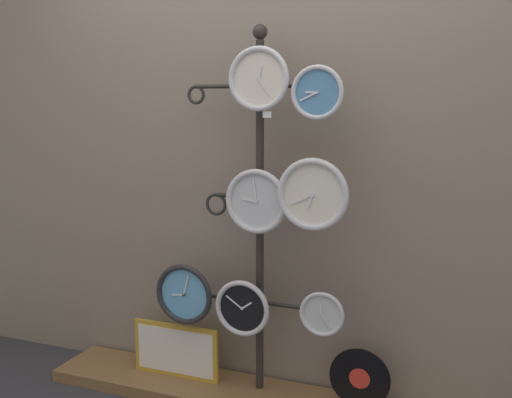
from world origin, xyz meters
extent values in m
cube|color=gray|center=(0.00, 0.57, 1.40)|extent=(4.40, 0.04, 2.80)
cube|color=brown|center=(0.00, 0.35, 0.03)|extent=(2.20, 0.36, 0.06)
cylinder|color=#282623|center=(0.00, 0.41, 0.01)|extent=(0.41, 0.41, 0.02)
cylinder|color=#282623|center=(0.00, 0.41, 0.89)|extent=(0.04, 0.04, 1.74)
sphere|color=#282623|center=(0.00, 0.41, 1.80)|extent=(0.07, 0.07, 0.07)
cylinder|color=#282623|center=(-0.17, 0.41, 1.55)|extent=(0.33, 0.02, 0.02)
torus|color=#282623|center=(-0.33, 0.41, 1.52)|extent=(0.09, 0.02, 0.09)
cylinder|color=#282623|center=(0.17, 0.41, 1.55)|extent=(0.33, 0.02, 0.02)
torus|color=#282623|center=(0.33, 0.41, 1.52)|extent=(0.09, 0.02, 0.09)
cylinder|color=#282623|center=(-0.12, 0.41, 1.03)|extent=(0.23, 0.02, 0.02)
torus|color=#282623|center=(-0.23, 0.41, 0.98)|extent=(0.11, 0.02, 0.11)
cylinder|color=#282623|center=(0.12, 0.41, 1.03)|extent=(0.23, 0.02, 0.02)
torus|color=#282623|center=(0.23, 0.41, 0.98)|extent=(0.11, 0.02, 0.11)
cylinder|color=#282623|center=(-0.16, 0.41, 0.51)|extent=(0.32, 0.02, 0.02)
torus|color=#282623|center=(-0.32, 0.41, 0.47)|extent=(0.09, 0.02, 0.09)
cylinder|color=#282623|center=(0.16, 0.41, 0.51)|extent=(0.32, 0.02, 0.02)
torus|color=#282623|center=(0.32, 0.41, 0.47)|extent=(0.09, 0.02, 0.09)
cylinder|color=silver|center=(0.03, 0.32, 1.58)|extent=(0.26, 0.02, 0.26)
torus|color=silver|center=(0.03, 0.31, 1.58)|extent=(0.29, 0.03, 0.29)
cylinder|color=silver|center=(0.03, 0.31, 1.58)|extent=(0.02, 0.01, 0.02)
cube|color=silver|center=(0.04, 0.31, 1.61)|extent=(0.02, 0.00, 0.06)
cube|color=silver|center=(0.06, 0.31, 1.54)|extent=(0.07, 0.00, 0.09)
cylinder|color=#4C84B2|center=(0.30, 0.32, 1.52)|extent=(0.21, 0.02, 0.21)
torus|color=silver|center=(0.30, 0.31, 1.52)|extent=(0.24, 0.02, 0.24)
cylinder|color=silver|center=(0.30, 0.31, 1.52)|extent=(0.01, 0.01, 0.01)
cube|color=silver|center=(0.28, 0.30, 1.52)|extent=(0.05, 0.00, 0.01)
cube|color=silver|center=(0.27, 0.30, 1.51)|extent=(0.08, 0.00, 0.04)
cylinder|color=silver|center=(0.02, 0.34, 1.03)|extent=(0.28, 0.02, 0.28)
torus|color=silver|center=(0.02, 0.32, 1.03)|extent=(0.30, 0.03, 0.30)
cylinder|color=silver|center=(0.02, 0.32, 1.03)|extent=(0.02, 0.01, 0.02)
cube|color=silver|center=(-0.02, 0.32, 1.03)|extent=(0.07, 0.00, 0.02)
cube|color=silver|center=(0.01, 0.32, 1.08)|extent=(0.02, 0.00, 0.11)
cylinder|color=silver|center=(0.30, 0.30, 1.08)|extent=(0.30, 0.02, 0.30)
torus|color=silver|center=(0.30, 0.28, 1.08)|extent=(0.33, 0.03, 0.33)
cylinder|color=silver|center=(0.30, 0.28, 1.08)|extent=(0.02, 0.01, 0.02)
cube|color=silver|center=(0.29, 0.28, 1.05)|extent=(0.03, 0.00, 0.07)
cube|color=silver|center=(0.25, 0.28, 1.06)|extent=(0.11, 0.00, 0.06)
cylinder|color=#60A8DB|center=(-0.37, 0.33, 0.53)|extent=(0.28, 0.02, 0.28)
torus|color=#262628|center=(-0.37, 0.31, 0.53)|extent=(0.31, 0.03, 0.31)
cylinder|color=#262628|center=(-0.37, 0.31, 0.53)|extent=(0.02, 0.01, 0.02)
cube|color=silver|center=(-0.40, 0.31, 0.53)|extent=(0.07, 0.00, 0.02)
cube|color=silver|center=(-0.35, 0.31, 0.58)|extent=(0.04, 0.00, 0.11)
cylinder|color=black|center=(-0.05, 0.32, 0.51)|extent=(0.25, 0.02, 0.25)
torus|color=silver|center=(-0.05, 0.30, 0.51)|extent=(0.28, 0.03, 0.28)
cylinder|color=silver|center=(-0.05, 0.30, 0.51)|extent=(0.02, 0.01, 0.02)
cube|color=silver|center=(-0.02, 0.30, 0.52)|extent=(0.05, 0.00, 0.04)
cube|color=silver|center=(-0.09, 0.30, 0.53)|extent=(0.09, 0.00, 0.06)
cylinder|color=silver|center=(0.35, 0.31, 0.53)|extent=(0.19, 0.02, 0.19)
torus|color=silver|center=(0.35, 0.29, 0.53)|extent=(0.21, 0.02, 0.21)
cylinder|color=silver|center=(0.35, 0.29, 0.53)|extent=(0.01, 0.01, 0.01)
cube|color=silver|center=(0.34, 0.29, 0.56)|extent=(0.01, 0.00, 0.05)
cube|color=silver|center=(0.37, 0.29, 0.50)|extent=(0.05, 0.00, 0.06)
cylinder|color=black|center=(0.51, 0.40, 0.20)|extent=(0.29, 0.01, 0.29)
cylinder|color=red|center=(0.51, 0.40, 0.20)|extent=(0.10, 0.00, 0.10)
cube|color=gold|center=(-0.45, 0.36, 0.20)|extent=(0.48, 0.02, 0.28)
cube|color=white|center=(-0.45, 0.35, 0.20)|extent=(0.44, 0.00, 0.24)
cube|color=white|center=(0.07, 0.31, 1.43)|extent=(0.04, 0.00, 0.03)
camera|label=1|loc=(1.02, -2.21, 1.50)|focal=42.00mm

